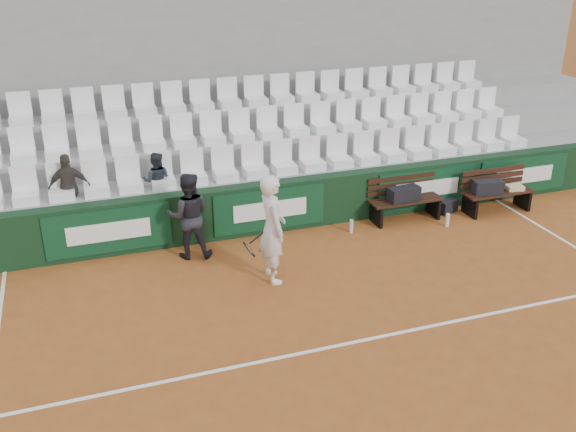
% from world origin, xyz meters
% --- Properties ---
extents(ground, '(80.00, 80.00, 0.00)m').
position_xyz_m(ground, '(0.00, 0.00, 0.00)').
color(ground, '#965022').
rests_on(ground, ground).
extents(court_baseline, '(18.00, 0.06, 0.01)m').
position_xyz_m(court_baseline, '(0.00, 0.00, 0.00)').
color(court_baseline, white).
rests_on(court_baseline, ground).
extents(back_barrier, '(18.00, 0.34, 1.00)m').
position_xyz_m(back_barrier, '(0.07, 3.99, 0.50)').
color(back_barrier, black).
rests_on(back_barrier, ground).
extents(grandstand_tier_front, '(18.00, 0.95, 1.00)m').
position_xyz_m(grandstand_tier_front, '(0.00, 4.62, 0.50)').
color(grandstand_tier_front, '#989795').
rests_on(grandstand_tier_front, ground).
extents(grandstand_tier_mid, '(18.00, 0.95, 1.45)m').
position_xyz_m(grandstand_tier_mid, '(0.00, 5.58, 0.72)').
color(grandstand_tier_mid, '#969693').
rests_on(grandstand_tier_mid, ground).
extents(grandstand_tier_back, '(18.00, 0.95, 1.90)m').
position_xyz_m(grandstand_tier_back, '(0.00, 6.53, 0.95)').
color(grandstand_tier_back, gray).
rests_on(grandstand_tier_back, ground).
extents(grandstand_rear_wall, '(18.00, 0.30, 4.40)m').
position_xyz_m(grandstand_rear_wall, '(0.00, 7.15, 2.20)').
color(grandstand_rear_wall, gray).
rests_on(grandstand_rear_wall, ground).
extents(seat_row_front, '(11.90, 0.44, 0.63)m').
position_xyz_m(seat_row_front, '(0.00, 4.45, 1.31)').
color(seat_row_front, white).
rests_on(seat_row_front, grandstand_tier_front).
extents(seat_row_mid, '(11.90, 0.44, 0.63)m').
position_xyz_m(seat_row_mid, '(0.00, 5.40, 1.77)').
color(seat_row_mid, white).
rests_on(seat_row_mid, grandstand_tier_mid).
extents(seat_row_back, '(11.90, 0.44, 0.63)m').
position_xyz_m(seat_row_back, '(0.00, 6.35, 2.21)').
color(seat_row_back, white).
rests_on(seat_row_back, grandstand_tier_back).
extents(bench_left, '(1.50, 0.56, 0.45)m').
position_xyz_m(bench_left, '(2.60, 3.59, 0.23)').
color(bench_left, black).
rests_on(bench_left, ground).
extents(bench_right, '(1.50, 0.56, 0.45)m').
position_xyz_m(bench_right, '(4.62, 3.35, 0.23)').
color(bench_right, '#33180F').
rests_on(bench_right, ground).
extents(sports_bag_left, '(0.67, 0.34, 0.28)m').
position_xyz_m(sports_bag_left, '(2.52, 3.56, 0.59)').
color(sports_bag_left, black).
rests_on(sports_bag_left, bench_left).
extents(sports_bag_right, '(0.63, 0.37, 0.28)m').
position_xyz_m(sports_bag_right, '(4.33, 3.33, 0.59)').
color(sports_bag_right, black).
rests_on(sports_bag_right, bench_right).
extents(towel, '(0.38, 0.31, 0.10)m').
position_xyz_m(towel, '(5.00, 3.32, 0.50)').
color(towel, '#CDC285').
rests_on(towel, bench_right).
extents(sports_bag_ground, '(0.51, 0.41, 0.27)m').
position_xyz_m(sports_bag_ground, '(3.61, 3.65, 0.13)').
color(sports_bag_ground, black).
rests_on(sports_bag_ground, ground).
extents(water_bottle_near, '(0.07, 0.07, 0.26)m').
position_xyz_m(water_bottle_near, '(1.32, 3.39, 0.13)').
color(water_bottle_near, silver).
rests_on(water_bottle_near, ground).
extents(water_bottle_far, '(0.08, 0.08, 0.27)m').
position_xyz_m(water_bottle_far, '(3.25, 3.03, 0.14)').
color(water_bottle_far, silver).
rests_on(water_bottle_far, ground).
extents(tennis_player, '(0.73, 0.69, 1.87)m').
position_xyz_m(tennis_player, '(-0.69, 2.14, 0.93)').
color(tennis_player, silver).
rests_on(tennis_player, ground).
extents(ball_kid, '(0.88, 0.74, 1.59)m').
position_xyz_m(ball_kid, '(-1.83, 3.42, 0.79)').
color(ball_kid, black).
rests_on(ball_kid, ground).
extents(spectator_b, '(0.74, 0.32, 1.25)m').
position_xyz_m(spectator_b, '(-3.76, 4.50, 1.63)').
color(spectator_b, '#35302A').
rests_on(spectator_b, grandstand_tier_front).
extents(spectator_c, '(0.65, 0.57, 1.11)m').
position_xyz_m(spectator_c, '(-2.20, 4.50, 1.56)').
color(spectator_c, '#212731').
rests_on(spectator_c, grandstand_tier_front).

